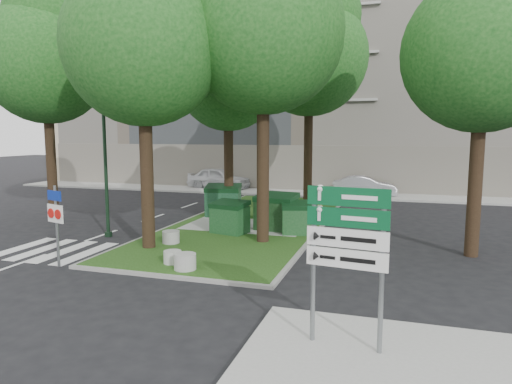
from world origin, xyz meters
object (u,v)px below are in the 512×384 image
at_px(directional_sign, 347,242).
at_px(tree_median_far, 312,46).
at_px(car_white, 219,178).
at_px(car_silver, 364,186).
at_px(bollard_mid, 173,257).
at_px(litter_bin, 318,202).
at_px(tree_median_mid, 230,68).
at_px(tree_street_left, 47,50).
at_px(dumpster_a, 223,201).
at_px(dumpster_d, 299,218).
at_px(street_lamp, 105,152).
at_px(tree_median_near_right, 266,16).
at_px(dumpster_b, 230,217).
at_px(bollard_left, 171,237).
at_px(tree_median_near_left, 146,31).
at_px(bollard_right, 185,262).
at_px(traffic_sign_pole, 56,215).
at_px(dumpster_c, 276,212).
at_px(tree_street_right, 487,37).

bearing_deg(directional_sign, tree_median_far, 110.11).
distance_m(car_white, car_silver, 10.37).
height_order(bollard_mid, litter_bin, litter_bin).
distance_m(tree_median_mid, tree_street_left, 8.11).
relative_size(dumpster_a, dumpster_d, 1.15).
distance_m(street_lamp, car_silver, 17.28).
bearing_deg(tree_median_near_right, tree_street_left, 171.87).
bearing_deg(tree_street_left, car_silver, 43.88).
xyz_separation_m(tree_median_near_right, dumpster_b, (-1.72, 0.91, -7.25)).
height_order(tree_median_far, dumpster_d, tree_median_far).
bearing_deg(litter_bin, dumpster_a, -143.45).
bearing_deg(bollard_left, directional_sign, -42.40).
relative_size(tree_median_far, litter_bin, 14.89).
distance_m(tree_median_mid, dumpster_b, 7.31).
relative_size(tree_median_near_left, street_lamp, 2.00).
relative_size(dumpster_a, bollard_left, 3.00).
bearing_deg(tree_median_near_left, dumpster_d, 39.00).
bearing_deg(litter_bin, street_lamp, -131.16).
bearing_deg(bollard_left, street_lamp, 167.76).
distance_m(tree_median_far, bollard_right, 14.12).
height_order(tree_median_near_right, tree_street_left, tree_median_near_right).
bearing_deg(tree_street_left, dumpster_a, 21.31).
bearing_deg(car_white, street_lamp, -168.29).
xyz_separation_m(tree_median_mid, dumpster_d, (3.91, -2.93, -6.24)).
bearing_deg(dumpster_d, car_silver, 66.73).
xyz_separation_m(bollard_left, bollard_right, (1.90, -2.76, 0.01)).
bearing_deg(traffic_sign_pole, bollard_left, 74.82).
bearing_deg(bollard_mid, dumpster_d, 61.63).
bearing_deg(tree_median_mid, traffic_sign_pole, -103.64).
height_order(tree_median_far, traffic_sign_pole, tree_median_far).
relative_size(dumpster_a, bollard_right, 2.86).
bearing_deg(dumpster_c, litter_bin, 90.17).
relative_size(tree_median_near_left, dumpster_b, 6.64).
xyz_separation_m(litter_bin, directional_sign, (3.00, -14.80, 1.55)).
xyz_separation_m(tree_median_near_right, bollard_left, (-3.14, -1.30, -7.65)).
bearing_deg(litter_bin, car_silver, 74.71).
bearing_deg(tree_median_near_right, tree_street_right, 4.09).
height_order(tree_median_near_right, bollard_mid, tree_median_near_right).
relative_size(tree_median_near_left, dumpster_d, 6.63).
relative_size(dumpster_b, car_silver, 0.40).
bearing_deg(tree_median_far, car_white, 137.08).
height_order(dumpster_d, traffic_sign_pole, traffic_sign_pole).
xyz_separation_m(traffic_sign_pole, car_silver, (7.73, 18.60, -0.93)).
height_order(bollard_right, car_white, car_white).
height_order(tree_median_near_right, tree_median_mid, tree_median_near_right).
height_order(tree_median_mid, bollard_left, tree_median_mid).
distance_m(tree_street_left, directional_sign, 17.71).
distance_m(dumpster_b, bollard_left, 2.65).
relative_size(bollard_right, directional_sign, 0.22).
xyz_separation_m(bollard_mid, litter_bin, (2.56, 10.87, 0.21)).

